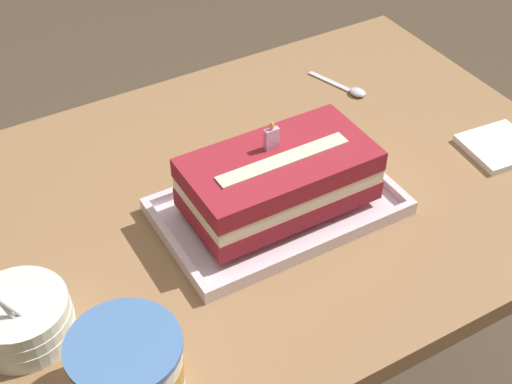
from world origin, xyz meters
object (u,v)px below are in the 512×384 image
Objects in this scene: bowl_stack at (21,319)px; ice_cream_tub at (128,369)px; foil_tray at (278,209)px; birthday_cake at (279,179)px; napkin_pile at (499,147)px; serving_spoon_near_tray at (351,90)px.

bowl_stack is 0.97× the size of ice_cream_tub.
birthday_cake is (0.00, -0.00, 0.06)m from foil_tray.
foil_tray reaches higher than napkin_pile.
ice_cream_tub reaches higher than foil_tray.
ice_cream_tub reaches higher than serving_spoon_near_tray.
birthday_cake is 2.13× the size of bowl_stack.
ice_cream_tub is at bearing -149.69° from foil_tray.
foil_tray is 0.06m from birthday_cake.
napkin_pile is at bearing -67.05° from serving_spoon_near_tray.
napkin_pile is (0.84, -0.02, -0.03)m from bowl_stack.
foil_tray is 2.98× the size of napkin_pile.
ice_cream_tub is at bearing -149.69° from birthday_cake.
foil_tray is 0.38m from serving_spoon_near_tray.
foil_tray is at bearing -143.74° from serving_spoon_near_tray.
ice_cream_tub is 0.77m from napkin_pile.
birthday_cake is 0.39m from ice_cream_tub.
foil_tray is at bearing 172.34° from napkin_pile.
bowl_stack is at bearing 118.91° from ice_cream_tub.
foil_tray is at bearing 90.00° from birthday_cake.
birthday_cake is 0.38m from serving_spoon_near_tray.
foil_tray is 2.75× the size of bowl_stack.
serving_spoon_near_tray is (0.64, 0.42, -0.05)m from ice_cream_tub.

